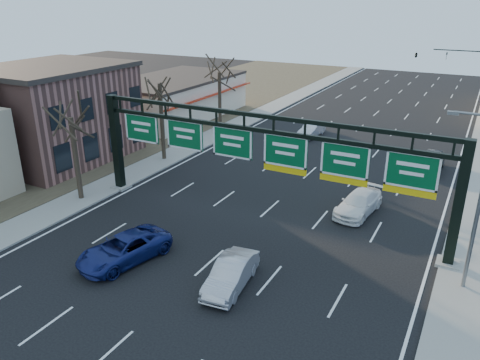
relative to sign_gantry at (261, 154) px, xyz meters
The scene contains 18 objects.
ground 9.24m from the sign_gantry, 91.15° to the right, with size 160.00×160.00×0.00m, color black.
sidewalk_left 18.24m from the sign_gantry, 137.20° to the left, with size 3.00×120.00×0.12m, color gray.
sidewalk_right 18.02m from the sign_gantry, 43.51° to the left, with size 3.00×120.00×0.12m, color gray.
dirt_strip_left 28.25m from the sign_gantry, 154.50° to the left, with size 21.00×120.00×0.06m, color #473D2B.
lane_markings 12.86m from the sign_gantry, 90.76° to the left, with size 21.60×120.00×0.01m, color white.
sign_gantry is the anchor object (origin of this frame).
brick_block 21.87m from the sign_gantry, behind, with size 10.40×12.40×8.30m.
cream_strip 30.24m from the sign_gantry, 135.86° to the left, with size 10.90×18.40×4.70m.
tree_gantry 13.53m from the sign_gantry, 166.97° to the right, with size 3.60×3.60×8.48m.
tree_mid 15.08m from the sign_gantry, 151.63° to the left, with size 3.60×3.60×9.24m.
tree_far 21.57m from the sign_gantry, 127.32° to the left, with size 3.60×3.60×8.86m.
streetlight_near 12.48m from the sign_gantry, ahead, with size 2.15×0.22×9.00m.
traffic_signal_mast 47.33m from the sign_gantry, 83.29° to the left, with size 10.16×0.54×7.00m.
car_blue_suv 9.99m from the sign_gantry, 118.86° to the right, with size 2.49×5.40×1.50m, color navy.
car_silver_sedan 8.62m from the sign_gantry, 74.91° to the right, with size 1.55×4.45×1.47m, color #AEADB2.
car_white_wagon 7.90m from the sign_gantry, 37.78° to the left, with size 2.01×4.94×1.43m, color white.
car_grey_far 18.17m from the sign_gantry, 61.06° to the left, with size 1.88×4.68×1.60m, color #46494B.
car_silver_distant 21.09m from the sign_gantry, 100.66° to the left, with size 1.50×4.30×1.42m, color silver.
Camera 1 is at (12.08, -17.02, 13.85)m, focal length 35.00 mm.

